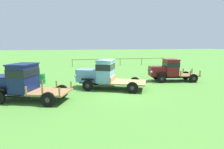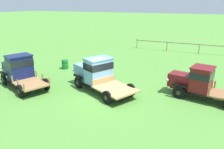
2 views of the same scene
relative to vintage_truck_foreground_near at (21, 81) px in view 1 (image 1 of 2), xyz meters
The scene contains 6 objects.
ground_plane 6.95m from the vintage_truck_foreground_near, ahead, with size 240.00×240.00×0.00m, color #518E38.
paddock_fence 20.58m from the vintage_truck_foreground_near, 55.63° to the left, with size 16.40×0.54×1.23m.
vintage_truck_foreground_near is the anchor object (origin of this frame).
vintage_truck_second_in_line 5.84m from the vintage_truck_foreground_near, 17.43° to the left, with size 5.75×4.10×2.34m.
vintage_truck_midrow_center 12.65m from the vintage_truck_foreground_near, 13.91° to the left, with size 4.93×2.53×2.14m.
oil_drum_beside_row 4.96m from the vintage_truck_foreground_near, 84.06° to the left, with size 0.63×0.63×0.89m.
Camera 1 is at (-3.88, -12.45, 3.48)m, focal length 28.00 mm.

